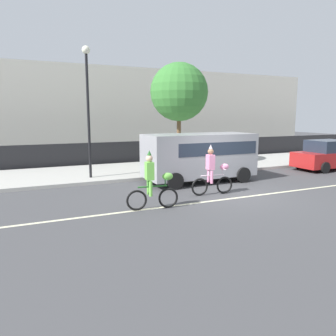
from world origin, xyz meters
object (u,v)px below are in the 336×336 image
parked_van_grey (201,154)px  parked_car_red (328,156)px  street_lamp_post (88,93)px  parade_cyclist_pink (213,173)px  parade_cyclist_lime (153,184)px

parked_van_grey → parked_car_red: (8.24, 0.02, -0.50)m
parked_van_grey → street_lamp_post: street_lamp_post is taller
parade_cyclist_pink → parade_cyclist_lime: bearing=-162.4°
parade_cyclist_pink → parked_car_red: size_ratio=0.47×
parked_van_grey → street_lamp_post: (-4.52, 2.31, 2.71)m
parked_van_grey → parade_cyclist_pink: bearing=-109.6°
parked_van_grey → parked_car_red: bearing=0.1°
parade_cyclist_lime → street_lamp_post: size_ratio=0.33×
parked_car_red → parked_van_grey: bearing=-179.9°
parked_van_grey → parked_car_red: 8.26m
parade_cyclist_pink → parked_van_grey: (0.85, 2.38, 0.44)m
parade_cyclist_lime → street_lamp_post: 6.47m
parade_cyclist_pink → street_lamp_post: (-3.68, 4.69, 3.15)m
parked_van_grey → parked_car_red: size_ratio=1.22×
parked_car_red → parade_cyclist_pink: bearing=-165.2°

